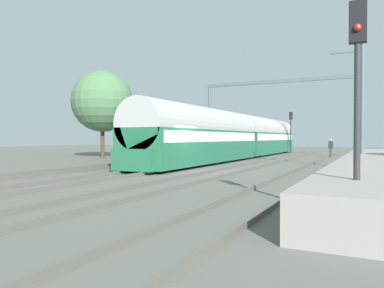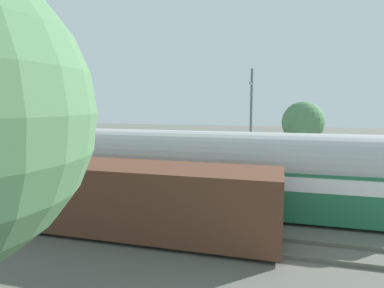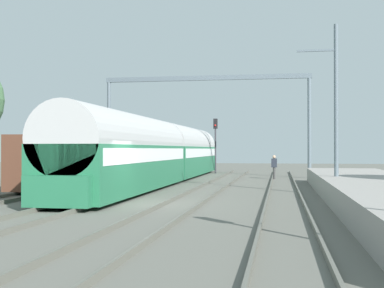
% 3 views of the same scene
% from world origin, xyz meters
% --- Properties ---
extents(ground, '(120.00, 120.00, 0.00)m').
position_xyz_m(ground, '(0.00, 0.00, 0.00)').
color(ground, '#5F5F57').
extents(track_far_west, '(1.52, 60.00, 0.16)m').
position_xyz_m(track_far_west, '(-5.83, 0.00, 0.08)').
color(track_far_west, '#5C5B52').
rests_on(track_far_west, ground).
extents(track_west, '(1.52, 60.00, 0.16)m').
position_xyz_m(track_west, '(-1.94, 0.00, 0.08)').
color(track_west, '#5C5B52').
rests_on(track_west, ground).
extents(track_east, '(1.52, 60.00, 0.16)m').
position_xyz_m(track_east, '(1.94, 0.00, 0.08)').
color(track_east, '#5C5B52').
rests_on(track_east, ground).
extents(track_far_east, '(1.52, 60.00, 0.16)m').
position_xyz_m(track_far_east, '(5.83, 0.00, 0.08)').
color(track_far_east, '#5C5B52').
rests_on(track_far_east, ground).
extents(platform, '(4.40, 28.00, 0.90)m').
position_xyz_m(platform, '(9.64, 2.00, 0.45)').
color(platform, gray).
rests_on(platform, ground).
extents(passenger_train, '(2.93, 32.85, 3.82)m').
position_xyz_m(passenger_train, '(-1.94, 13.39, 1.97)').
color(passenger_train, '#236B47').
rests_on(passenger_train, ground).
extents(freight_car, '(2.80, 13.00, 2.70)m').
position_xyz_m(freight_car, '(-5.83, 9.10, 1.47)').
color(freight_car, '#563323').
rests_on(freight_car, ground).
extents(person_crossing, '(0.41, 0.26, 1.73)m').
position_xyz_m(person_crossing, '(5.23, 18.25, 1.03)').
color(person_crossing, '#383838').
rests_on(person_crossing, ground).
extents(catenary_gantry, '(16.05, 0.28, 7.86)m').
position_xyz_m(catenary_gantry, '(0.00, 19.96, 5.88)').
color(catenary_gantry, slate).
rests_on(catenary_gantry, ground).
extents(catenary_pole_east_mid, '(1.90, 0.20, 8.00)m').
position_xyz_m(catenary_pole_east_mid, '(8.18, 5.06, 4.15)').
color(catenary_pole_east_mid, slate).
rests_on(catenary_pole_east_mid, ground).
extents(tree_east_background, '(3.88, 3.88, 5.51)m').
position_xyz_m(tree_east_background, '(14.29, 0.81, 3.56)').
color(tree_east_background, '#4C3826').
rests_on(tree_east_background, ground).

